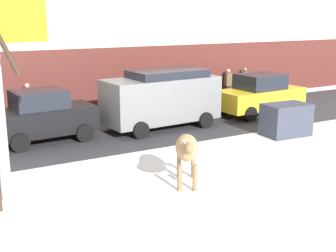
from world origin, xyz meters
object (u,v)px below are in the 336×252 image
car_grey_van (162,97)px  dumpster (286,120)px  cow_tan (187,149)px  pedestrian_far_left (244,84)px  pedestrian_by_cars (228,85)px  car_black_hatchback (43,116)px  car_yellow_sedan (260,94)px  pedestrian_near_billboard (28,104)px

car_grey_van → dumpster: (3.50, -3.30, -0.64)m
cow_tan → pedestrian_far_left: size_ratio=1.07×
cow_tan → pedestrian_by_cars: 12.00m
car_black_hatchback → car_yellow_sedan: size_ratio=0.84×
dumpster → car_black_hatchback: bearing=155.7°
cow_tan → car_yellow_sedan: bearing=37.8°
dumpster → pedestrian_far_left: bearing=63.4°
car_black_hatchback → dumpster: (8.11, -3.65, -0.33)m
pedestrian_far_left → dumpster: 7.17m
car_yellow_sedan → pedestrian_by_cars: 3.08m
car_grey_van → pedestrian_by_cars: (5.63, 3.10, -0.36)m
car_grey_van → cow_tan: bearing=-112.8°
car_yellow_sedan → pedestrian_near_billboard: size_ratio=2.48×
pedestrian_near_billboard → pedestrian_far_left: bearing=0.0°
pedestrian_far_left → dumpster: pedestrian_far_left is taller
car_grey_van → car_yellow_sedan: size_ratio=1.09×
car_yellow_sedan → pedestrian_near_billboard: car_yellow_sedan is taller
cow_tan → car_black_hatchback: car_black_hatchback is taller
car_black_hatchback → pedestrian_near_billboard: (0.09, 2.75, -0.05)m
car_yellow_sedan → pedestrian_near_billboard: bearing=162.5°
pedestrian_by_cars → pedestrian_far_left: same height
pedestrian_far_left → dumpster: size_ratio=1.02×
pedestrian_by_cars → pedestrian_far_left: (1.08, 0.00, 0.00)m
pedestrian_near_billboard → dumpster: pedestrian_near_billboard is taller
car_yellow_sedan → pedestrian_far_left: car_yellow_sedan is taller
cow_tan → car_black_hatchback: size_ratio=0.51×
pedestrian_far_left → car_black_hatchback: bearing=-166.3°
pedestrian_far_left → dumpster: (-3.21, -6.40, -0.28)m
pedestrian_by_cars → dumpster: (-2.13, -6.40, -0.28)m
car_grey_van → pedestrian_near_billboard: (-4.52, 3.10, -0.36)m
cow_tan → pedestrian_by_cars: pedestrian_by_cars is taller
car_black_hatchback → car_yellow_sedan: car_black_hatchback is taller
pedestrian_near_billboard → pedestrian_by_cars: 10.14m
car_yellow_sedan → pedestrian_far_left: bearing=62.4°
pedestrian_by_cars → dumpster: 6.75m
car_yellow_sedan → pedestrian_far_left: 3.43m
pedestrian_near_billboard → pedestrian_by_cars: bearing=0.0°
cow_tan → car_black_hatchback: 6.51m
cow_tan → car_black_hatchback: bearing=109.5°
car_yellow_sedan → pedestrian_by_cars: size_ratio=2.48×
pedestrian_by_cars → car_grey_van: bearing=-151.1°
car_grey_van → pedestrian_far_left: size_ratio=2.72×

